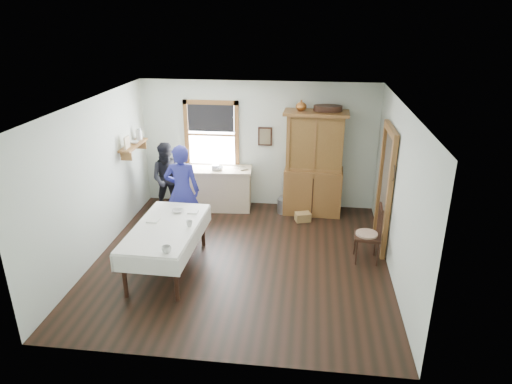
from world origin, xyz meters
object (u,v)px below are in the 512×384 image
china_hutch (314,164)px  pail (284,206)px  figure_dark (169,181)px  work_counter (214,189)px  spindle_chair (367,233)px  dining_table (167,248)px  wicker_basket (303,217)px  woman_blue (182,194)px

china_hutch → pail: 1.10m
pail → china_hutch: bearing=8.2°
pail → figure_dark: size_ratio=0.22×
work_counter → spindle_chair: (3.04, -1.87, 0.06)m
dining_table → work_counter: bearing=84.2°
dining_table → figure_dark: figure_dark is taller
wicker_basket → pail: bearing=137.5°
china_hutch → spindle_chair: 2.20m
dining_table → woman_blue: woman_blue is taller
work_counter → pail: 1.54m
work_counter → woman_blue: (-0.33, -1.29, 0.37)m
work_counter → wicker_basket: work_counter is taller
work_counter → pail: (1.51, -0.05, -0.30)m
spindle_chair → pail: spindle_chair is taller
figure_dark → china_hutch: bearing=-3.9°
spindle_chair → wicker_basket: size_ratio=3.40×
dining_table → spindle_chair: bearing=11.8°
work_counter → figure_dark: bearing=-165.2°
pail → woman_blue: woman_blue is taller
pail → spindle_chair: bearing=-50.0°
dining_table → china_hutch: bearing=47.7°
wicker_basket → woman_blue: bearing=-159.0°
china_hutch → pail: bearing=-169.4°
pail → figure_dark: figure_dark is taller
pail → woman_blue: size_ratio=0.19×
china_hutch → pail: size_ratio=6.92×
dining_table → figure_dark: size_ratio=1.40×
woman_blue → work_counter: bearing=-109.5°
china_hutch → woman_blue: bearing=-149.0°
work_counter → wicker_basket: bearing=-16.8°
china_hutch → woman_blue: china_hutch is taller
pail → work_counter: bearing=178.0°
figure_dark → pail: bearing=-4.3°
spindle_chair → figure_dark: 4.24m
wicker_basket → woman_blue: size_ratio=0.18×
pail → figure_dark: 2.49m
work_counter → dining_table: bearing=-100.1°
china_hutch → pail: china_hutch is taller
pail → figure_dark: bearing=-173.9°
spindle_chair → woman_blue: woman_blue is taller
figure_dark → work_counter: bearing=8.7°
pail → dining_table: bearing=-125.3°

